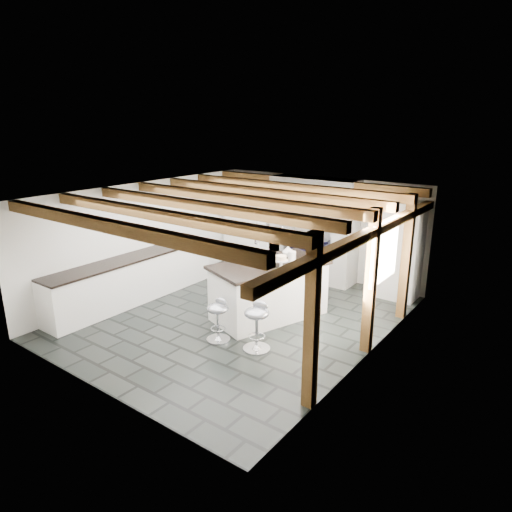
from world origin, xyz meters
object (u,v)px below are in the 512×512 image
Objects in this scene: range_cooker at (312,259)px; kitchen_island at (269,290)px; bar_stool_near at (257,321)px; bar_stool_far at (218,315)px.

range_cooker is 2.37m from kitchen_island.
bar_stool_near is (1.01, -3.49, 0.04)m from range_cooker.
bar_stool_far is at bearing -76.22° from kitchen_island.
bar_stool_near is 0.71m from bar_stool_far.
bar_stool_near is at bearing -44.18° from kitchen_island.
bar_stool_far is at bearing -85.07° from range_cooker.
range_cooker is 3.64m from bar_stool_near.
bar_stool_near is at bearing -73.81° from range_cooker.
range_cooker is at bearing 98.88° from bar_stool_near.
bar_stool_far is (-0.13, -1.28, -0.08)m from kitchen_island.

